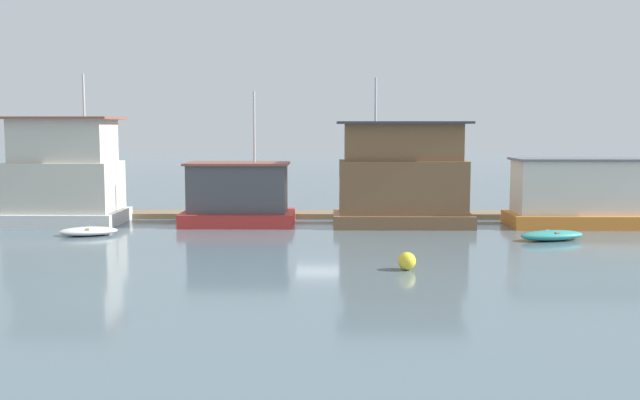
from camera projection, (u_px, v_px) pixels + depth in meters
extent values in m
plane|color=slate|center=(320.00, 225.00, 36.96)|extent=(200.00, 200.00, 0.00)
cube|color=#846B4C|center=(321.00, 215.00, 40.05)|extent=(42.40, 1.96, 0.30)
cube|color=white|center=(67.00, 217.00, 37.32)|extent=(5.78, 4.18, 0.69)
cube|color=beige|center=(66.00, 186.00, 37.16)|extent=(5.27, 3.67, 2.57)
cube|color=beige|center=(64.00, 141.00, 36.91)|extent=(4.74, 3.14, 2.20)
cube|color=brown|center=(63.00, 118.00, 36.79)|extent=(5.57, 3.97, 0.12)
cylinder|color=#B2B2B7|center=(84.00, 95.00, 36.66)|extent=(0.12, 0.12, 2.20)
cube|color=red|center=(239.00, 218.00, 37.05)|extent=(5.75, 3.61, 0.69)
cube|color=#4C4C51|center=(238.00, 188.00, 36.89)|extent=(4.96, 2.82, 2.43)
cube|color=brown|center=(238.00, 163.00, 36.77)|extent=(5.26, 3.12, 0.12)
cylinder|color=#B2B2B7|center=(254.00, 127.00, 36.56)|extent=(0.12, 0.12, 3.64)
cube|color=brown|center=(402.00, 219.00, 36.51)|extent=(7.02, 3.29, 0.67)
cube|color=brown|center=(402.00, 187.00, 36.34)|extent=(6.41, 2.68, 2.69)
cube|color=brown|center=(403.00, 142.00, 36.11)|extent=(5.88, 2.15, 1.86)
cube|color=#38383D|center=(403.00, 123.00, 36.01)|extent=(6.71, 2.98, 0.12)
cylinder|color=#B2B2B7|center=(376.00, 100.00, 35.91)|extent=(0.12, 0.12, 2.20)
cube|color=orange|center=(580.00, 220.00, 36.35)|extent=(7.36, 3.21, 0.68)
cube|color=silver|center=(582.00, 187.00, 36.18)|extent=(6.65, 2.49, 2.68)
cube|color=slate|center=(583.00, 159.00, 36.04)|extent=(6.95, 2.79, 0.12)
ellipsoid|color=white|center=(88.00, 231.00, 33.38)|extent=(2.92, 2.06, 0.39)
cube|color=#997F60|center=(88.00, 228.00, 33.37)|extent=(0.45, 1.24, 0.08)
ellipsoid|color=teal|center=(552.00, 235.00, 31.84)|extent=(3.22, 1.88, 0.46)
cube|color=#997F60|center=(552.00, 232.00, 31.83)|extent=(0.40, 0.97, 0.08)
cylinder|color=brown|center=(566.00, 209.00, 38.60)|extent=(0.30, 0.30, 1.29)
sphere|color=yellow|center=(407.00, 261.00, 25.24)|extent=(0.64, 0.64, 0.64)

